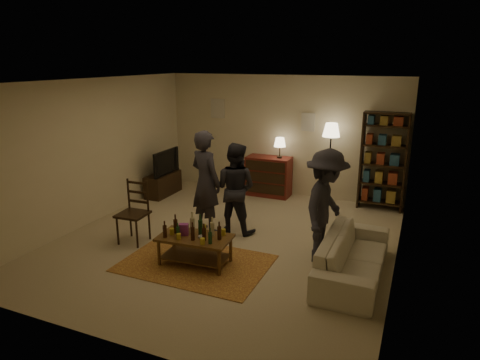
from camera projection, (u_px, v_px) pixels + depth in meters
The scene contains 13 objects.
floor at pixel (226, 241), 7.40m from camera, with size 6.00×6.00×0.00m, color #C6B793.
room_shell at pixel (255, 114), 9.79m from camera, with size 6.00×6.00×6.00m.
rug at pixel (196, 263), 6.57m from camera, with size 2.20×1.50×0.01m, color brown.
coffee_table at pixel (195, 239), 6.47m from camera, with size 1.14×0.68×0.79m.
dining_chair at pixel (135, 209), 7.26m from camera, with size 0.49×0.49×1.08m.
tv_stand at pixel (163, 178), 9.82m from camera, with size 0.40×1.00×1.06m.
dresser at pixel (269, 175), 9.75m from camera, with size 1.00×0.50×1.36m.
bookshelf at pixel (383, 160), 8.73m from camera, with size 0.90×0.34×2.02m.
floor_lamp at pixel (331, 136), 8.89m from camera, with size 0.36×0.36×1.76m.
sofa at pixel (353, 256), 6.13m from camera, with size 2.08×0.81×0.61m, color beige.
person_left at pixel (206, 182), 7.57m from camera, with size 0.68×0.44×1.86m, color #292830.
person_right at pixel (235, 188), 7.60m from camera, with size 0.80×0.62×1.64m, color #212128.
person_by_sofa at pixel (326, 207), 6.44m from camera, with size 1.14×0.66×1.77m, color #292831.
Camera 1 is at (2.91, -6.19, 3.04)m, focal length 32.00 mm.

